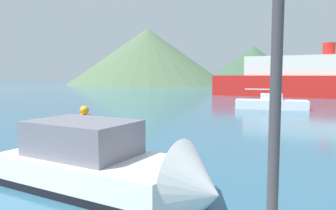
% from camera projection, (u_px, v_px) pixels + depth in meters
% --- Properties ---
extents(motorboat_near, '(6.32, 3.42, 2.43)m').
position_uv_depth(motorboat_near, '(111.00, 169.00, 8.26)').
color(motorboat_near, white).
rests_on(motorboat_near, ground_plane).
extents(sailboat_inner, '(5.96, 2.02, 11.43)m').
position_uv_depth(sailboat_inner, '(271.00, 102.00, 27.98)').
color(sailboat_inner, silver).
rests_on(sailboat_inner, ground_plane).
extents(ferry_distant, '(29.82, 10.99, 6.97)m').
position_uv_depth(ferry_distant, '(328.00, 79.00, 42.19)').
color(ferry_distant, red).
rests_on(ferry_distant, ground_plane).
extents(buoy_marker, '(0.83, 0.83, 0.95)m').
position_uv_depth(buoy_marker, '(84.00, 114.00, 20.99)').
color(buoy_marker, orange).
rests_on(buoy_marker, ground_plane).
extents(hill_west, '(47.36, 47.36, 16.57)m').
position_uv_depth(hill_west, '(148.00, 57.00, 98.18)').
color(hill_west, '#4C6647').
rests_on(hill_west, ground_plane).
extents(hill_central, '(29.05, 29.05, 10.78)m').
position_uv_depth(hill_central, '(253.00, 66.00, 91.83)').
color(hill_central, '#38563D').
rests_on(hill_central, ground_plane).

